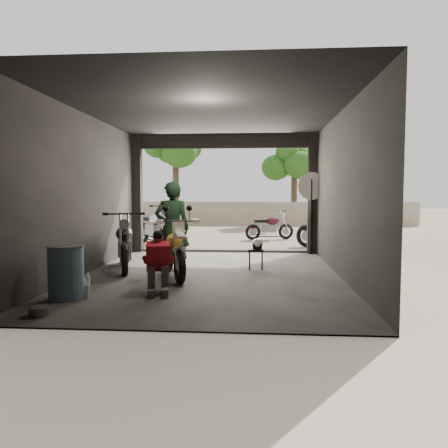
# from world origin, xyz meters

# --- Properties ---
(ground) EXTENTS (80.00, 80.00, 0.00)m
(ground) POSITION_xyz_m (0.00, 0.00, 0.00)
(ground) COLOR #7A6D56
(ground) RESTS_ON ground
(garage) EXTENTS (7.00, 7.13, 3.20)m
(garage) POSITION_xyz_m (0.00, 0.55, 1.28)
(garage) COLOR #2D2B28
(garage) RESTS_ON ground
(boundary_wall) EXTENTS (18.00, 0.30, 1.20)m
(boundary_wall) POSITION_xyz_m (0.00, 14.00, 0.60)
(boundary_wall) COLOR gray
(boundary_wall) RESTS_ON ground
(tree_left) EXTENTS (2.20, 2.20, 5.60)m
(tree_left) POSITION_xyz_m (-3.00, 12.50, 3.99)
(tree_left) COLOR #382B1E
(tree_left) RESTS_ON ground
(tree_right) EXTENTS (2.20, 2.20, 5.00)m
(tree_right) POSITION_xyz_m (2.80, 14.00, 3.56)
(tree_right) COLOR #382B1E
(tree_right) RESTS_ON ground
(main_bike) EXTENTS (1.28, 1.89, 1.17)m
(main_bike) POSITION_xyz_m (-0.69, -0.25, 0.58)
(main_bike) COLOR white
(main_bike) RESTS_ON ground
(left_bike) EXTENTS (1.27, 1.98, 1.24)m
(left_bike) POSITION_xyz_m (-1.89, 0.54, 0.62)
(left_bike) COLOR black
(left_bike) RESTS_ON ground
(outside_bike_a) EXTENTS (1.82, 1.93, 1.27)m
(outside_bike_a) POSITION_xyz_m (-2.33, 5.07, 0.64)
(outside_bike_a) COLOR black
(outside_bike_a) RESTS_ON ground
(outside_bike_b) EXTENTS (1.66, 1.06, 1.04)m
(outside_bike_b) POSITION_xyz_m (1.36, 6.89, 0.52)
(outside_bike_b) COLOR #400F1A
(outside_bike_b) RESTS_ON ground
(outside_bike_c) EXTENTS (1.97, 1.80, 1.28)m
(outside_bike_c) POSITION_xyz_m (2.98, 4.31, 0.64)
(outside_bike_c) COLOR black
(outside_bike_c) RESTS_ON ground
(rider) EXTENTS (0.75, 0.56, 1.86)m
(rider) POSITION_xyz_m (-0.76, -0.00, 0.93)
(rider) COLOR black
(rider) RESTS_ON ground
(mechanic) EXTENTS (0.63, 0.77, 0.98)m
(mechanic) POSITION_xyz_m (-0.67, -1.65, 0.49)
(mechanic) COLOR red
(mechanic) RESTS_ON ground
(stool) EXTENTS (0.32, 0.32, 0.45)m
(stool) POSITION_xyz_m (0.88, 0.78, 0.37)
(stool) COLOR black
(stool) RESTS_ON ground
(helmet) EXTENTS (0.24, 0.25, 0.22)m
(helmet) POSITION_xyz_m (0.91, 0.80, 0.56)
(helmet) COLOR white
(helmet) RESTS_ON stool
(oil_drum) EXTENTS (0.55, 0.55, 0.82)m
(oil_drum) POSITION_xyz_m (-2.00, -2.05, 0.41)
(oil_drum) COLOR #446172
(oil_drum) RESTS_ON ground
(sign_post) EXTENTS (0.73, 0.08, 2.18)m
(sign_post) POSITION_xyz_m (2.33, 3.16, 1.45)
(sign_post) COLOR black
(sign_post) RESTS_ON ground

